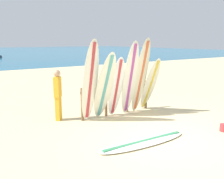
{
  "coord_description": "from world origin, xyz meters",
  "views": [
    {
      "loc": [
        -4.35,
        -4.07,
        2.47
      ],
      "look_at": [
        0.24,
        2.85,
        0.81
      ],
      "focal_mm": 38.89,
      "sensor_mm": 36.0,
      "label": 1
    }
  ],
  "objects_px": {
    "surfboard_leaning_center": "(130,79)",
    "surfboard_leaning_left": "(105,87)",
    "surfboard_leaning_center_right": "(141,76)",
    "surfboard_rack": "(117,95)",
    "surfboard_leaning_far_left": "(90,82)",
    "surfboard_leaning_center_left": "(116,87)",
    "surfboard_leaning_right": "(150,85)",
    "surfboard_lying_on_sand": "(144,142)",
    "beachgoer_standing": "(58,93)",
    "sand_bucket": "(223,128)"
  },
  "relations": [
    {
      "from": "surfboard_leaning_right",
      "to": "beachgoer_standing",
      "type": "distance_m",
      "value": 3.21
    },
    {
      "from": "surfboard_leaning_center_left",
      "to": "surfboard_lying_on_sand",
      "type": "bearing_deg",
      "value": -106.52
    },
    {
      "from": "surfboard_leaning_center_right",
      "to": "surfboard_lying_on_sand",
      "type": "distance_m",
      "value": 2.85
    },
    {
      "from": "surfboard_leaning_center_left",
      "to": "sand_bucket",
      "type": "relative_size",
      "value": 9.57
    },
    {
      "from": "surfboard_leaning_far_left",
      "to": "sand_bucket",
      "type": "bearing_deg",
      "value": -44.59
    },
    {
      "from": "surfboard_leaning_center",
      "to": "surfboard_leaning_center_right",
      "type": "height_order",
      "value": "surfboard_leaning_center_right"
    },
    {
      "from": "surfboard_rack",
      "to": "surfboard_leaning_far_left",
      "type": "xyz_separation_m",
      "value": [
        -1.2,
        -0.33,
        0.63
      ]
    },
    {
      "from": "surfboard_leaning_center_right",
      "to": "sand_bucket",
      "type": "bearing_deg",
      "value": -73.17
    },
    {
      "from": "surfboard_leaning_left",
      "to": "surfboard_leaning_far_left",
      "type": "bearing_deg",
      "value": 169.5
    },
    {
      "from": "surfboard_leaning_right",
      "to": "surfboard_leaning_center_left",
      "type": "bearing_deg",
      "value": 175.86
    },
    {
      "from": "surfboard_rack",
      "to": "surfboard_leaning_center_left",
      "type": "height_order",
      "value": "surfboard_leaning_center_left"
    },
    {
      "from": "surfboard_leaning_center_left",
      "to": "beachgoer_standing",
      "type": "distance_m",
      "value": 1.86
    },
    {
      "from": "surfboard_leaning_center_right",
      "to": "surfboard_lying_on_sand",
      "type": "height_order",
      "value": "surfboard_leaning_center_right"
    },
    {
      "from": "surfboard_leaning_center",
      "to": "beachgoer_standing",
      "type": "relative_size",
      "value": 1.56
    },
    {
      "from": "surfboard_rack",
      "to": "surfboard_leaning_center_right",
      "type": "xyz_separation_m",
      "value": [
        0.72,
        -0.37,
        0.65
      ]
    },
    {
      "from": "sand_bucket",
      "to": "surfboard_leaning_center",
      "type": "bearing_deg",
      "value": 115.27
    },
    {
      "from": "surfboard_leaning_far_left",
      "to": "beachgoer_standing",
      "type": "relative_size",
      "value": 1.59
    },
    {
      "from": "surfboard_rack",
      "to": "surfboard_lying_on_sand",
      "type": "height_order",
      "value": "surfboard_rack"
    },
    {
      "from": "surfboard_lying_on_sand",
      "to": "surfboard_leaning_left",
      "type": "bearing_deg",
      "value": 87.12
    },
    {
      "from": "beachgoer_standing",
      "to": "surfboard_leaning_right",
      "type": "bearing_deg",
      "value": -14.69
    },
    {
      "from": "surfboard_leaning_center",
      "to": "surfboard_leaning_right",
      "type": "distance_m",
      "value": 0.95
    },
    {
      "from": "surfboard_rack",
      "to": "surfboard_leaning_center_left",
      "type": "xyz_separation_m",
      "value": [
        -0.21,
        -0.26,
        0.35
      ]
    },
    {
      "from": "surfboard_leaning_center",
      "to": "surfboard_leaning_left",
      "type": "bearing_deg",
      "value": -177.37
    },
    {
      "from": "beachgoer_standing",
      "to": "sand_bucket",
      "type": "xyz_separation_m",
      "value": [
        3.45,
        -3.46,
        -0.78
      ]
    },
    {
      "from": "sand_bucket",
      "to": "surfboard_leaning_center_right",
      "type": "bearing_deg",
      "value": 106.83
    },
    {
      "from": "surfboard_leaning_center_left",
      "to": "surfboard_lying_on_sand",
      "type": "distance_m",
      "value": 2.43
    },
    {
      "from": "surfboard_leaning_center_left",
      "to": "beachgoer_standing",
      "type": "xyz_separation_m",
      "value": [
        -1.72,
        0.71,
        -0.12
      ]
    },
    {
      "from": "surfboard_rack",
      "to": "surfboard_lying_on_sand",
      "type": "relative_size",
      "value": 1.08
    },
    {
      "from": "surfboard_leaning_left",
      "to": "surfboard_lying_on_sand",
      "type": "distance_m",
      "value": 2.25
    },
    {
      "from": "surfboard_lying_on_sand",
      "to": "surfboard_leaning_far_left",
      "type": "bearing_deg",
      "value": 99.79
    },
    {
      "from": "surfboard_leaning_left",
      "to": "sand_bucket",
      "type": "relative_size",
      "value": 10.45
    },
    {
      "from": "surfboard_leaning_center_left",
      "to": "surfboard_leaning_right",
      "type": "bearing_deg",
      "value": -4.14
    },
    {
      "from": "surfboard_leaning_center_left",
      "to": "surfboard_leaning_far_left",
      "type": "bearing_deg",
      "value": -176.04
    },
    {
      "from": "beachgoer_standing",
      "to": "sand_bucket",
      "type": "relative_size",
      "value": 7.67
    },
    {
      "from": "surfboard_leaning_center",
      "to": "beachgoer_standing",
      "type": "height_order",
      "value": "surfboard_leaning_center"
    },
    {
      "from": "surfboard_leaning_center_left",
      "to": "surfboard_leaning_center",
      "type": "relative_size",
      "value": 0.8
    },
    {
      "from": "surfboard_lying_on_sand",
      "to": "surfboard_leaning_center_right",
      "type": "bearing_deg",
      "value": 52.31
    },
    {
      "from": "surfboard_rack",
      "to": "surfboard_leaning_left",
      "type": "height_order",
      "value": "surfboard_leaning_left"
    },
    {
      "from": "surfboard_leaning_center_right",
      "to": "surfboard_leaning_far_left",
      "type": "bearing_deg",
      "value": 178.62
    },
    {
      "from": "surfboard_leaning_left",
      "to": "surfboard_leaning_center_right",
      "type": "height_order",
      "value": "surfboard_leaning_center_right"
    },
    {
      "from": "surfboard_leaning_center_left",
      "to": "surfboard_leaning_right",
      "type": "distance_m",
      "value": 1.38
    },
    {
      "from": "surfboard_lying_on_sand",
      "to": "beachgoer_standing",
      "type": "distance_m",
      "value": 3.17
    },
    {
      "from": "surfboard_lying_on_sand",
      "to": "beachgoer_standing",
      "type": "xyz_separation_m",
      "value": [
        -1.08,
        2.85,
        0.85
      ]
    },
    {
      "from": "surfboard_leaning_far_left",
      "to": "surfboard_leaning_right",
      "type": "relative_size",
      "value": 1.33
    },
    {
      "from": "surfboard_leaning_center_right",
      "to": "surfboard_lying_on_sand",
      "type": "xyz_separation_m",
      "value": [
        -1.56,
        -2.02,
        -1.26
      ]
    },
    {
      "from": "surfboard_leaning_far_left",
      "to": "sand_bucket",
      "type": "height_order",
      "value": "surfboard_leaning_far_left"
    },
    {
      "from": "surfboard_leaning_left",
      "to": "surfboard_leaning_center_left",
      "type": "bearing_deg",
      "value": 16.02
    },
    {
      "from": "surfboard_leaning_far_left",
      "to": "surfboard_leaning_center_right",
      "type": "distance_m",
      "value": 1.92
    },
    {
      "from": "surfboard_leaning_center",
      "to": "surfboard_leaning_center_right",
      "type": "distance_m",
      "value": 0.45
    },
    {
      "from": "surfboard_rack",
      "to": "surfboard_leaning_center_left",
      "type": "distance_m",
      "value": 0.48
    }
  ]
}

